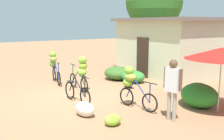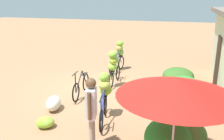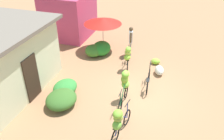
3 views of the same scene
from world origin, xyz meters
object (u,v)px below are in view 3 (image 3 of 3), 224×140
(produce_sack, at_px, (159,70))
(bicycle_near_pile, at_px, (125,84))
(bicycle_leftmost, at_px, (119,121))
(shop_pink, at_px, (69,15))
(market_umbrella, at_px, (103,21))
(bicycle_center_loaded, at_px, (148,81))
(banana_pile_on_ground, at_px, (156,61))
(person_vendor, at_px, (131,38))
(bicycle_by_shop, at_px, (128,56))

(produce_sack, bearing_deg, bicycle_near_pile, 156.86)
(bicycle_leftmost, bearing_deg, produce_sack, -8.79)
(shop_pink, distance_m, bicycle_near_pile, 8.13)
(market_umbrella, bearing_deg, bicycle_near_pile, -150.20)
(shop_pink, relative_size, produce_sack, 4.57)
(bicycle_center_loaded, distance_m, produce_sack, 1.37)
(shop_pink, bearing_deg, bicycle_near_pile, -137.28)
(bicycle_center_loaded, height_order, banana_pile_on_ground, bicycle_center_loaded)
(bicycle_leftmost, bearing_deg, market_umbrella, 23.90)
(shop_pink, bearing_deg, bicycle_leftmost, -144.12)
(bicycle_near_pile, relative_size, person_vendor, 0.95)
(banana_pile_on_ground, bearing_deg, person_vendor, 70.06)
(bicycle_near_pile, xyz_separation_m, bicycle_by_shop, (2.66, 0.56, -0.07))
(bicycle_by_shop, bearing_deg, produce_sack, -90.42)
(shop_pink, relative_size, market_umbrella, 1.45)
(market_umbrella, xyz_separation_m, bicycle_center_loaded, (-3.14, -3.35, -1.48))
(produce_sack, bearing_deg, person_vendor, 50.52)
(bicycle_center_loaded, relative_size, banana_pile_on_ground, 2.89)
(shop_pink, height_order, market_umbrella, shop_pink)
(shop_pink, distance_m, bicycle_by_shop, 5.97)
(shop_pink, xyz_separation_m, bicycle_leftmost, (-8.14, -5.89, -0.58))
(bicycle_leftmost, distance_m, person_vendor, 6.54)
(shop_pink, distance_m, market_umbrella, 3.32)
(market_umbrella, bearing_deg, shop_pink, 63.19)
(banana_pile_on_ground, bearing_deg, bicycle_leftmost, 175.98)
(bicycle_leftmost, bearing_deg, bicycle_center_loaded, -6.60)
(market_umbrella, relative_size, bicycle_by_shop, 1.44)
(bicycle_leftmost, relative_size, produce_sack, 2.39)
(shop_pink, bearing_deg, person_vendor, -109.99)
(person_vendor, bearing_deg, bicycle_near_pile, -169.27)
(shop_pink, xyz_separation_m, market_umbrella, (-1.49, -2.94, 0.41))
(market_umbrella, distance_m, person_vendor, 1.92)
(bicycle_leftmost, height_order, bicycle_by_shop, bicycle_leftmost)
(bicycle_center_loaded, distance_m, bicycle_by_shop, 1.94)
(market_umbrella, distance_m, bicycle_by_shop, 2.89)
(market_umbrella, height_order, bicycle_center_loaded, market_umbrella)
(produce_sack, bearing_deg, market_umbrella, 63.79)
(bicycle_by_shop, height_order, produce_sack, bicycle_by_shop)
(bicycle_near_pile, relative_size, bicycle_center_loaded, 0.96)
(shop_pink, bearing_deg, bicycle_by_shop, -123.65)
(market_umbrella, relative_size, banana_pile_on_ground, 3.73)
(bicycle_near_pile, height_order, banana_pile_on_ground, bicycle_near_pile)
(bicycle_near_pile, bearing_deg, bicycle_center_loaded, -30.70)
(bicycle_center_loaded, bearing_deg, bicycle_leftmost, 173.40)
(bicycle_by_shop, height_order, person_vendor, person_vendor)
(shop_pink, relative_size, person_vendor, 1.83)
(bicycle_leftmost, distance_m, bicycle_near_pile, 2.21)
(bicycle_by_shop, height_order, banana_pile_on_ground, bicycle_by_shop)
(produce_sack, distance_m, person_vendor, 2.65)
(bicycle_by_shop, bearing_deg, banana_pile_on_ground, -53.43)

